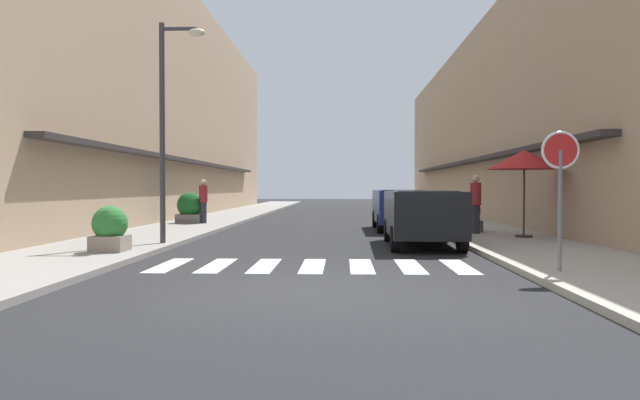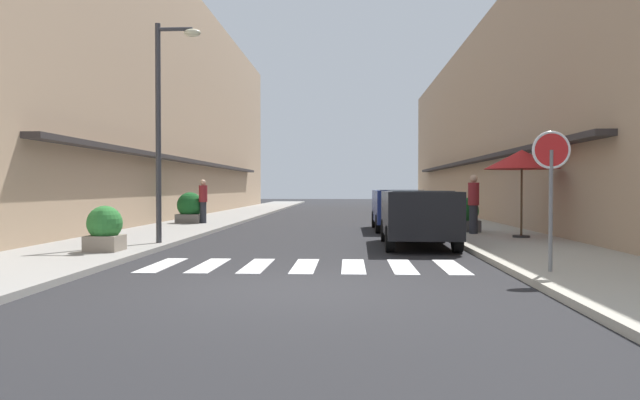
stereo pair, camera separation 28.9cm
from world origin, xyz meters
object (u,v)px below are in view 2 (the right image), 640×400
Objects in this scene: round_street_sign at (551,164)px; planter_midblock at (465,215)px; parked_car_mid at (399,205)px; planter_far at (190,208)px; pedestrian_walking_near at (203,200)px; cafe_umbrella at (522,160)px; planter_corner at (105,229)px; street_lamp at (165,110)px; parked_car_near at (418,212)px; pedestrian_walking_far at (474,202)px.

round_street_sign is 2.17× the size of planter_midblock.
planter_far is at bearing 164.79° from parked_car_mid.
planter_midblock is at bearing -65.66° from pedestrian_walking_near.
cafe_umbrella is (3.14, -4.27, 1.42)m from parked_car_mid.
planter_corner is 10.48m from pedestrian_walking_near.
round_street_sign is 0.42× the size of street_lamp.
parked_car_near is 7.72m from planter_corner.
parked_car_near is at bearing -117.05° from planter_midblock.
round_street_sign is at bearing -102.25° from cafe_umbrella.
pedestrian_walking_near is (-0.35, 10.47, 0.42)m from planter_corner.
parked_car_mid is at bearing -57.52° from pedestrian_walking_near.
cafe_umbrella is 2.46× the size of planter_corner.
planter_midblock is at bearing -143.96° from pedestrian_walking_far.
parked_car_mid reaches higher than planter_midblock.
cafe_umbrella is at bearing -29.76° from planter_far.
cafe_umbrella is at bearing 27.98° from parked_car_near.
round_street_sign is at bearing -97.74° from pedestrian_walking_near.
pedestrian_walking_near is at bearing 91.93° from planter_corner.
parked_car_near is at bearing 4.18° from street_lamp.
street_lamp is at bearing -152.91° from planter_midblock.
street_lamp is 2.25× the size of cafe_umbrella.
pedestrian_walking_far is at bearing -55.34° from parked_car_mid.
planter_midblock is (1.98, -2.06, -0.28)m from parked_car_mid.
parked_car_near and parked_car_mid have the same top height.
parked_car_mid is at bearing 126.35° from cafe_umbrella.
parked_car_mid is at bearing 49.10° from planter_corner.
pedestrian_walking_far is at bearing 129.93° from cafe_umbrella.
planter_midblock is 1.01m from pedestrian_walking_far.
planter_midblock is at bearing 87.77° from round_street_sign.
street_lamp is 3.22× the size of pedestrian_walking_near.
cafe_umbrella is at bearing -72.91° from pedestrian_walking_near.
pedestrian_walking_near is (-1.12, 8.45, -2.50)m from street_lamp.
round_street_sign is 9.63m from street_lamp.
planter_far is at bearing 135.22° from parked_car_near.
round_street_sign reaches higher than pedestrian_walking_near.
planter_corner is at bearing -84.94° from planter_far.
street_lamp is 8.89m from pedestrian_walking_near.
parked_car_near is 2.44× the size of pedestrian_walking_near.
parked_car_mid is at bearing 44.47° from street_lamp.
parked_car_mid is at bearing -113.88° from pedestrian_walking_far.
parked_car_near is 0.76× the size of street_lamp.
street_lamp is at bearing -36.68° from pedestrian_walking_far.
cafe_umbrella is (3.14, 1.67, 1.42)m from parked_car_near.
cafe_umbrella is 1.43× the size of pedestrian_walking_near.
cafe_umbrella reaches higher than round_street_sign.
street_lamp is 3.10× the size of pedestrian_walking_far.
planter_far is (-1.71, 8.66, -2.83)m from street_lamp.
parked_car_near is at bearing -3.21° from pedestrian_walking_far.
cafe_umbrella reaches higher than planter_far.
planter_far is 0.71× the size of pedestrian_walking_near.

